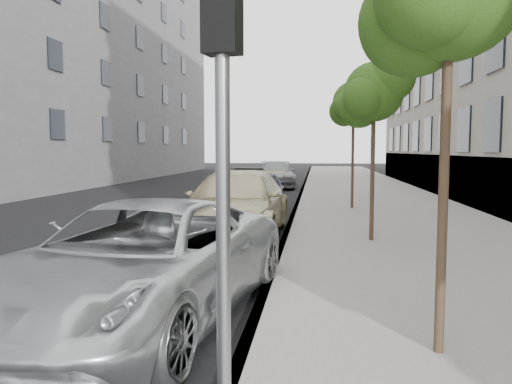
% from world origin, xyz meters
% --- Properties ---
extents(sidewalk, '(6.40, 72.00, 0.14)m').
position_xyz_m(sidewalk, '(4.30, 24.00, 0.07)').
color(sidewalk, gray).
rests_on(sidewalk, ground).
extents(curb, '(0.15, 72.00, 0.14)m').
position_xyz_m(curb, '(1.18, 24.00, 0.07)').
color(curb, '#9E9B93').
rests_on(curb, ground).
extents(tree_mid, '(1.70, 1.50, 4.24)m').
position_xyz_m(tree_mid, '(3.23, 8.00, 3.54)').
color(tree_mid, '#38281C').
rests_on(tree_mid, sidewalk).
extents(tree_far, '(1.79, 1.59, 4.67)m').
position_xyz_m(tree_far, '(3.23, 14.50, 3.93)').
color(tree_far, '#38281C').
rests_on(tree_far, sidewalk).
extents(signal_pole, '(0.27, 0.22, 3.26)m').
position_xyz_m(signal_pole, '(1.30, -0.40, 2.17)').
color(signal_pole, '#939699').
rests_on(signal_pole, sidewalk).
extents(minivan, '(3.39, 5.91, 1.55)m').
position_xyz_m(minivan, '(-0.32, 2.48, 0.78)').
color(minivan, silver).
rests_on(minivan, ground).
extents(suv, '(2.45, 5.81, 1.67)m').
position_xyz_m(suv, '(-0.10, 8.76, 0.84)').
color(suv, '#C2B78A').
rests_on(suv, ground).
extents(sedan_blue, '(1.77, 4.35, 1.48)m').
position_xyz_m(sedan_blue, '(-0.23, 14.41, 0.74)').
color(sedan_blue, black).
rests_on(sedan_blue, ground).
extents(sedan_black, '(2.07, 4.34, 1.37)m').
position_xyz_m(sedan_black, '(-1.25, 19.27, 0.69)').
color(sedan_black, black).
rests_on(sedan_black, ground).
extents(sedan_rear, '(2.69, 5.53, 1.55)m').
position_xyz_m(sedan_rear, '(-0.47, 25.73, 0.77)').
color(sedan_rear, gray).
rests_on(sedan_rear, ground).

